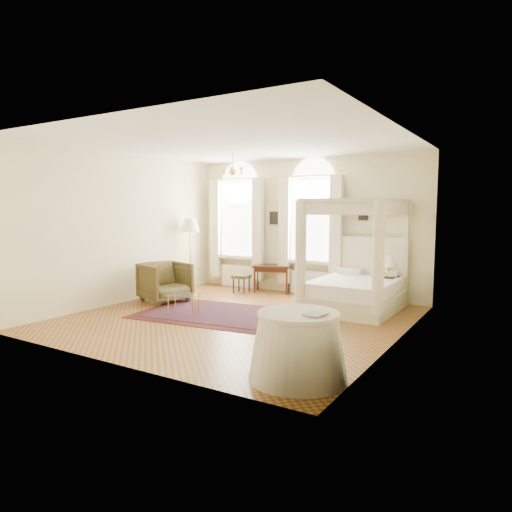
{
  "coord_description": "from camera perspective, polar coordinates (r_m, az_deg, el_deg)",
  "views": [
    {
      "loc": [
        4.78,
        -7.09,
        2.1
      ],
      "look_at": [
        0.18,
        0.4,
        1.17
      ],
      "focal_mm": 32.0,
      "sensor_mm": 36.0,
      "label": 1
    }
  ],
  "objects": [
    {
      "name": "laptop",
      "position": [
        11.42,
        2.5,
        -1.04
      ],
      "size": [
        0.36,
        0.28,
        0.02
      ],
      "primitive_type": "imported",
      "rotation": [
        0.0,
        0.0,
        3.41
      ],
      "color": "black",
      "rests_on": "writing_desk"
    },
    {
      "name": "oriental_rug",
      "position": [
        9.19,
        -5.16,
        -7.16
      ],
      "size": [
        3.18,
        2.46,
        0.01
      ],
      "color": "#461710",
      "rests_on": "ground"
    },
    {
      "name": "book",
      "position": [
        5.51,
        6.58,
        -7.09
      ],
      "size": [
        0.25,
        0.31,
        0.03
      ],
      "primitive_type": "imported",
      "rotation": [
        0.0,
        0.0,
        -0.16
      ],
      "color": "black",
      "rests_on": "side_table"
    },
    {
      "name": "coffee_table",
      "position": [
        9.17,
        -9.05,
        -5.01
      ],
      "size": [
        0.68,
        0.56,
        0.4
      ],
      "color": "white",
      "rests_on": "ground"
    },
    {
      "name": "chandelier",
      "position": [
        10.08,
        -2.93,
        10.61
      ],
      "size": [
        0.51,
        0.45,
        0.5
      ],
      "color": "gold",
      "rests_on": "room_walls"
    },
    {
      "name": "side_table",
      "position": [
        5.72,
        5.28,
        -11.15
      ],
      "size": [
        1.23,
        1.23,
        0.84
      ],
      "color": "white",
      "rests_on": "ground"
    },
    {
      "name": "canopy_bed",
      "position": [
        9.61,
        12.22,
        -3.58
      ],
      "size": [
        1.75,
        2.14,
        2.28
      ],
      "color": "beige",
      "rests_on": "ground"
    },
    {
      "name": "wall_pictures",
      "position": [
        11.1,
        6.54,
        4.9
      ],
      "size": [
        2.54,
        0.03,
        0.39
      ],
      "color": "black",
      "rests_on": "room_walls"
    },
    {
      "name": "window_left",
      "position": [
        12.01,
        -2.31,
        3.1
      ],
      "size": [
        1.62,
        0.27,
        3.29
      ],
      "color": "silver",
      "rests_on": "room_walls"
    },
    {
      "name": "writing_desk",
      "position": [
        11.35,
        2.01,
        -1.65
      ],
      "size": [
        1.02,
        0.74,
        0.69
      ],
      "color": "#35180E",
      "rests_on": "ground"
    },
    {
      "name": "floor_lamp",
      "position": [
        11.71,
        -8.24,
        3.39
      ],
      "size": [
        0.47,
        0.47,
        1.84
      ],
      "color": "gold",
      "rests_on": "ground"
    },
    {
      "name": "nightstand",
      "position": [
        10.21,
        15.85,
        -4.2
      ],
      "size": [
        0.5,
        0.46,
        0.66
      ],
      "primitive_type": "cube",
      "rotation": [
        0.0,
        0.0,
        -0.11
      ],
      "color": "#35180E",
      "rests_on": "ground"
    },
    {
      "name": "ground",
      "position": [
        8.81,
        -2.41,
        -7.77
      ],
      "size": [
        6.0,
        6.0,
        0.0
      ],
      "primitive_type": "plane",
      "color": "olive",
      "rests_on": "ground"
    },
    {
      "name": "armchair",
      "position": [
        10.47,
        -11.3,
        -3.2
      ],
      "size": [
        1.22,
        1.2,
        0.89
      ],
      "primitive_type": "imported",
      "rotation": [
        0.0,
        0.0,
        1.26
      ],
      "color": "#453A1D",
      "rests_on": "ground"
    },
    {
      "name": "room_walls",
      "position": [
        8.55,
        -2.47,
        5.22
      ],
      "size": [
        6.0,
        6.0,
        6.0
      ],
      "color": "beige",
      "rests_on": "ground"
    },
    {
      "name": "stool",
      "position": [
        11.34,
        -1.84,
        -2.75
      ],
      "size": [
        0.43,
        0.43,
        0.44
      ],
      "color": "#453A1D",
      "rests_on": "ground"
    },
    {
      "name": "nightstand_lamp",
      "position": [
        10.16,
        16.11,
        -0.83
      ],
      "size": [
        0.28,
        0.28,
        0.41
      ],
      "color": "gold",
      "rests_on": "nightstand"
    },
    {
      "name": "window_right",
      "position": [
        10.98,
        6.84,
        2.79
      ],
      "size": [
        1.62,
        0.27,
        3.29
      ],
      "color": "silver",
      "rests_on": "room_walls"
    }
  ]
}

